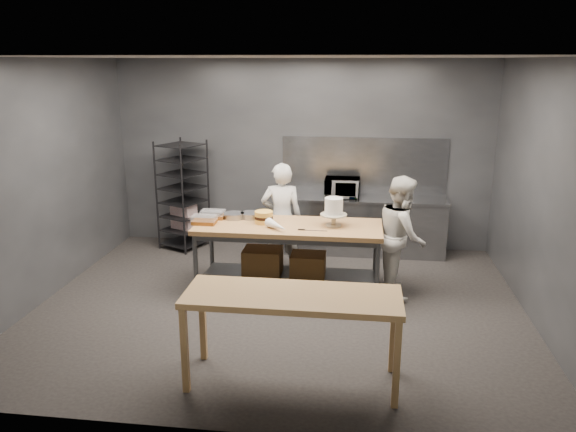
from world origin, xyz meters
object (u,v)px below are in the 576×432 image
(speed_rack, at_px, (183,196))
(chef_right, at_px, (402,236))
(near_counter, at_px, (292,302))
(frosted_cake_stand, at_px, (334,209))
(work_table, at_px, (286,250))
(layer_cake, at_px, (264,217))
(microwave, at_px, (342,188))
(chef_behind, at_px, (282,218))

(speed_rack, height_order, chef_right, speed_rack)
(near_counter, xyz_separation_m, frosted_cake_stand, (0.26, 2.17, 0.33))
(work_table, xyz_separation_m, layer_cake, (-0.29, 0.01, 0.43))
(near_counter, bearing_deg, chef_right, 63.60)
(work_table, relative_size, near_counter, 1.20)
(near_counter, height_order, frosted_cake_stand, frosted_cake_stand)
(work_table, distance_m, layer_cake, 0.52)
(near_counter, bearing_deg, speed_rack, 120.70)
(near_counter, bearing_deg, microwave, 85.34)
(near_counter, distance_m, microwave, 3.87)
(work_table, xyz_separation_m, chef_right, (1.49, 0.13, 0.21))
(microwave, bearing_deg, near_counter, -94.66)
(chef_right, distance_m, layer_cake, 1.80)
(work_table, xyz_separation_m, speed_rack, (-1.89, 1.60, 0.28))
(microwave, relative_size, layer_cake, 2.29)
(near_counter, relative_size, microwave, 3.69)
(chef_behind, relative_size, chef_right, 1.02)
(near_counter, height_order, chef_behind, chef_behind)
(layer_cake, bearing_deg, frosted_cake_stand, -0.66)
(layer_cake, bearing_deg, speed_rack, 135.16)
(work_table, height_order, speed_rack, speed_rack)
(frosted_cake_stand, bearing_deg, microwave, 88.32)
(work_table, xyz_separation_m, microwave, (0.66, 1.68, 0.48))
(work_table, height_order, frosted_cake_stand, frosted_cake_stand)
(near_counter, bearing_deg, frosted_cake_stand, 83.05)
(near_counter, xyz_separation_m, chef_right, (1.14, 2.30, -0.03))
(speed_rack, relative_size, chef_behind, 1.10)
(work_table, bearing_deg, chef_right, 4.95)
(work_table, xyz_separation_m, frosted_cake_stand, (0.61, 0.00, 0.58))
(frosted_cake_stand, bearing_deg, work_table, -179.84)
(work_table, bearing_deg, layer_cake, 177.59)
(chef_behind, height_order, layer_cake, chef_behind)
(speed_rack, distance_m, layer_cake, 2.26)
(microwave, distance_m, layer_cake, 1.92)
(chef_behind, relative_size, frosted_cake_stand, 4.33)
(microwave, bearing_deg, chef_right, -61.96)
(chef_behind, bearing_deg, work_table, 96.33)
(speed_rack, bearing_deg, frosted_cake_stand, -32.58)
(speed_rack, relative_size, microwave, 3.23)
(work_table, bearing_deg, speed_rack, 139.69)
(speed_rack, xyz_separation_m, frosted_cake_stand, (2.50, -1.60, 0.29))
(near_counter, xyz_separation_m, speed_rack, (-2.24, 3.77, 0.04))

